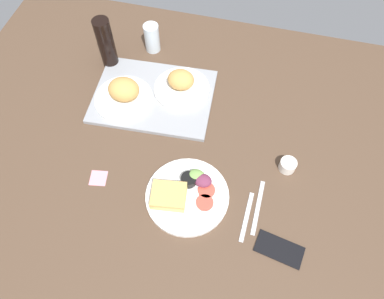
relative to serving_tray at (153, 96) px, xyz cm
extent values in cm
cube|color=#4C3828|center=(18.61, -24.30, -2.30)|extent=(190.00, 150.00, 3.00)
cube|color=gray|center=(0.00, 0.00, 0.00)|extent=(46.98, 35.75, 1.60)
cylinder|color=white|center=(-10.00, -5.00, 1.50)|extent=(21.84, 21.84, 1.40)
ellipsoid|color=tan|center=(-9.56, -4.15, 6.17)|extent=(11.64, 10.05, 7.94)
cylinder|color=white|center=(10.00, 5.00, 1.50)|extent=(21.25, 21.25, 1.40)
ellipsoid|color=tan|center=(9.51, 5.91, 5.67)|extent=(10.17, 8.78, 6.93)
cylinder|color=white|center=(22.92, -36.95, 0.00)|extent=(27.21, 27.21, 1.60)
cube|color=#DBB266|center=(17.48, -39.40, 1.50)|extent=(12.07, 10.35, 1.40)
cube|color=#B2C66B|center=(17.48, -39.40, 2.70)|extent=(12.15, 10.45, 1.00)
cube|color=tan|center=(17.48, -39.40, 3.90)|extent=(12.22, 10.54, 1.40)
cylinder|color=#D14738|center=(29.05, -38.31, 1.20)|extent=(5.60, 5.60, 0.80)
cylinder|color=#D14738|center=(28.64, -33.96, 1.20)|extent=(5.60, 5.60, 0.80)
cylinder|color=black|center=(22.24, -32.19, 2.30)|extent=(5.20, 5.20, 3.00)
cylinder|color=#EFEACC|center=(22.24, -32.19, 3.40)|extent=(4.26, 4.26, 0.60)
ellipsoid|color=#729E4C|center=(24.29, -30.42, 2.60)|extent=(6.00, 4.80, 3.60)
ellipsoid|color=#6B2D47|center=(26.73, -31.51, 2.60)|extent=(6.00, 4.80, 3.60)
cylinder|color=silver|center=(-7.87, 25.14, 5.23)|extent=(6.18, 6.18, 12.06)
cylinder|color=black|center=(-22.02, 12.75, 10.08)|extent=(6.40, 6.40, 21.77)
cylinder|color=silver|center=(53.28, -18.37, 1.20)|extent=(5.60, 5.60, 4.00)
cube|color=#B7B7BC|center=(42.92, -38.95, -0.55)|extent=(2.16, 17.05, 0.50)
cube|color=#B7B7BC|center=(45.92, -34.95, -0.55)|extent=(1.92, 19.03, 0.50)
cube|color=black|center=(54.23, -46.80, -0.40)|extent=(15.45, 9.64, 0.80)
cube|color=pink|center=(-7.94, -37.56, -0.74)|extent=(6.48, 6.48, 0.12)
camera|label=1|loc=(35.53, -81.21, 108.01)|focal=33.44mm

